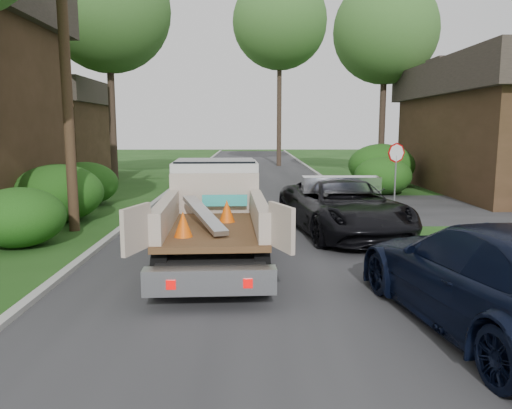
{
  "coord_description": "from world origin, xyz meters",
  "views": [
    {
      "loc": [
        -0.25,
        -9.63,
        3.04
      ],
      "look_at": [
        -0.12,
        2.27,
        1.2
      ],
      "focal_mm": 35.0,
      "sensor_mm": 36.0,
      "label": 1
    }
  ],
  "objects_px": {
    "tree_right_far": "(386,31)",
    "stop_sign": "(396,162)",
    "tree_center_far": "(280,22)",
    "utility_pole": "(65,51)",
    "flatbed_truck": "(215,206)",
    "tree_left_far": "(108,9)",
    "navy_suv": "(494,277)",
    "house_left_far": "(38,127)",
    "black_pickup": "(343,206)"
  },
  "relations": [
    {
      "from": "tree_right_far",
      "to": "stop_sign",
      "type": "bearing_deg",
      "value": -101.81
    },
    {
      "from": "tree_right_far",
      "to": "tree_center_far",
      "type": "xyz_separation_m",
      "value": [
        -5.5,
        10.0,
        2.5
      ]
    },
    {
      "from": "utility_pole",
      "to": "flatbed_truck",
      "type": "distance_m",
      "value": 6.61
    },
    {
      "from": "stop_sign",
      "to": "tree_left_far",
      "type": "distance_m",
      "value": 16.65
    },
    {
      "from": "stop_sign",
      "to": "tree_left_far",
      "type": "relative_size",
      "value": 0.2
    },
    {
      "from": "flatbed_truck",
      "to": "navy_suv",
      "type": "relative_size",
      "value": 1.04
    },
    {
      "from": "house_left_far",
      "to": "utility_pole",
      "type": "bearing_deg",
      "value": -64.77
    },
    {
      "from": "tree_center_far",
      "to": "navy_suv",
      "type": "bearing_deg",
      "value": -87.57
    },
    {
      "from": "tree_center_far",
      "to": "navy_suv",
      "type": "relative_size",
      "value": 2.54
    },
    {
      "from": "utility_pole",
      "to": "black_pickup",
      "type": "relative_size",
      "value": 1.75
    },
    {
      "from": "utility_pole",
      "to": "navy_suv",
      "type": "xyz_separation_m",
      "value": [
        8.86,
        -7.48,
        -4.34
      ]
    },
    {
      "from": "stop_sign",
      "to": "utility_pole",
      "type": "distance_m",
      "value": 11.91
    },
    {
      "from": "tree_left_far",
      "to": "navy_suv",
      "type": "height_order",
      "value": "tree_left_far"
    },
    {
      "from": "utility_pole",
      "to": "house_left_far",
      "type": "bearing_deg",
      "value": 115.23
    },
    {
      "from": "black_pickup",
      "to": "tree_right_far",
      "type": "bearing_deg",
      "value": 61.97
    },
    {
      "from": "stop_sign",
      "to": "flatbed_truck",
      "type": "distance_m",
      "value": 9.44
    },
    {
      "from": "tree_left_far",
      "to": "house_left_far",
      "type": "bearing_deg",
      "value": 140.19
    },
    {
      "from": "stop_sign",
      "to": "navy_suv",
      "type": "xyz_separation_m",
      "value": [
        -1.82,
        -11.5,
        -0.94
      ]
    },
    {
      "from": "tree_left_far",
      "to": "tree_center_far",
      "type": "height_order",
      "value": "tree_center_far"
    },
    {
      "from": "stop_sign",
      "to": "utility_pole",
      "type": "relative_size",
      "value": 0.25
    },
    {
      "from": "tree_left_far",
      "to": "flatbed_truck",
      "type": "relative_size",
      "value": 2.04
    },
    {
      "from": "tree_left_far",
      "to": "stop_sign",
      "type": "bearing_deg",
      "value": -32.21
    },
    {
      "from": "utility_pole",
      "to": "flatbed_truck",
      "type": "height_order",
      "value": "utility_pole"
    },
    {
      "from": "navy_suv",
      "to": "black_pickup",
      "type": "bearing_deg",
      "value": -90.46
    },
    {
      "from": "stop_sign",
      "to": "house_left_far",
      "type": "xyz_separation_m",
      "value": [
        -18.7,
        13.0,
        1.27
      ]
    },
    {
      "from": "tree_center_far",
      "to": "black_pickup",
      "type": "distance_m",
      "value": 27.46
    },
    {
      "from": "black_pickup",
      "to": "navy_suv",
      "type": "bearing_deg",
      "value": -91.86
    },
    {
      "from": "tree_center_far",
      "to": "navy_suv",
      "type": "distance_m",
      "value": 34.07
    },
    {
      "from": "flatbed_truck",
      "to": "black_pickup",
      "type": "xyz_separation_m",
      "value": [
        3.5,
        2.5,
        -0.42
      ]
    },
    {
      "from": "flatbed_truck",
      "to": "black_pickup",
      "type": "height_order",
      "value": "flatbed_truck"
    },
    {
      "from": "house_left_far",
      "to": "flatbed_truck",
      "type": "relative_size",
      "value": 1.26
    },
    {
      "from": "tree_right_far",
      "to": "black_pickup",
      "type": "height_order",
      "value": "tree_right_far"
    },
    {
      "from": "utility_pole",
      "to": "black_pickup",
      "type": "distance_m",
      "value": 9.03
    },
    {
      "from": "tree_right_far",
      "to": "flatbed_truck",
      "type": "distance_m",
      "value": 21.23
    },
    {
      "from": "utility_pole",
      "to": "flatbed_truck",
      "type": "relative_size",
      "value": 1.67
    },
    {
      "from": "tree_left_far",
      "to": "tree_center_far",
      "type": "xyz_separation_m",
      "value": [
        9.5,
        13.0,
        2.0
      ]
    },
    {
      "from": "utility_pole",
      "to": "black_pickup",
      "type": "height_order",
      "value": "utility_pole"
    },
    {
      "from": "house_left_far",
      "to": "flatbed_truck",
      "type": "xyz_separation_m",
      "value": [
        12.4,
        -20.0,
        -1.84
      ]
    },
    {
      "from": "utility_pole",
      "to": "tree_center_far",
      "type": "height_order",
      "value": "tree_center_far"
    },
    {
      "from": "house_left_far",
      "to": "tree_right_far",
      "type": "height_order",
      "value": "tree_right_far"
    },
    {
      "from": "stop_sign",
      "to": "navy_suv",
      "type": "distance_m",
      "value": 11.68
    },
    {
      "from": "tree_right_far",
      "to": "navy_suv",
      "type": "bearing_deg",
      "value": -100.38
    },
    {
      "from": "tree_left_far",
      "to": "tree_center_far",
      "type": "distance_m",
      "value": 16.22
    },
    {
      "from": "tree_right_far",
      "to": "house_left_far",
      "type": "bearing_deg",
      "value": 174.56
    },
    {
      "from": "utility_pole",
      "to": "stop_sign",
      "type": "bearing_deg",
      "value": 20.62
    },
    {
      "from": "tree_left_far",
      "to": "tree_center_far",
      "type": "bearing_deg",
      "value": 53.84
    },
    {
      "from": "utility_pole",
      "to": "tree_right_far",
      "type": "distance_m",
      "value": 20.12
    },
    {
      "from": "tree_left_far",
      "to": "black_pickup",
      "type": "xyz_separation_m",
      "value": [
        9.9,
        -12.5,
        -8.19
      ]
    },
    {
      "from": "house_left_far",
      "to": "tree_center_far",
      "type": "bearing_deg",
      "value": 27.3
    },
    {
      "from": "stop_sign",
      "to": "tree_left_far",
      "type": "height_order",
      "value": "tree_left_far"
    }
  ]
}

